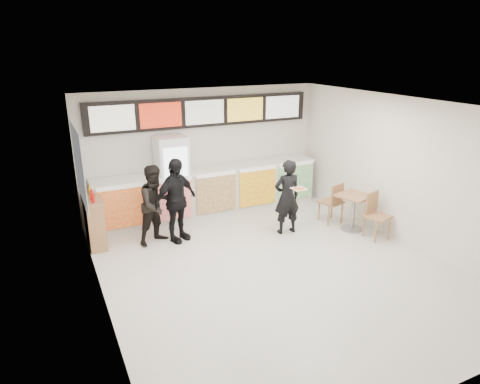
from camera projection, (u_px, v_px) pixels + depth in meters
floor at (273, 268)px, 7.98m from camera, size 7.00×7.00×0.00m
ceiling at (277, 106)px, 7.01m from camera, size 7.00×7.00×0.00m
wall_back at (204, 150)px, 10.48m from camera, size 6.00×0.00×6.00m
wall_left at (97, 220)px, 6.27m from camera, size 0.00×7.00×7.00m
wall_right at (403, 172)px, 8.71m from camera, size 0.00×7.00×7.00m
service_counter at (211, 191)px, 10.44m from camera, size 5.56×0.77×1.14m
menu_board at (204, 112)px, 10.10m from camera, size 5.50×0.14×0.70m
drinks_fridge at (173, 179)px, 9.93m from camera, size 0.70×0.67×2.00m
mirror_panel at (78, 164)px, 8.29m from camera, size 0.01×2.00×1.50m
customer_main at (287, 197)px, 9.25m from camera, size 0.63×0.44×1.66m
customer_left at (156, 205)px, 8.78m from camera, size 0.99×0.89×1.67m
customer_mid at (176, 201)px, 8.83m from camera, size 1.14×0.84×1.79m
pizza_slice at (299, 189)px, 8.76m from camera, size 0.36×0.36×0.02m
cafe_table at (354, 206)px, 9.47m from camera, size 0.92×1.73×0.98m
condiment_ledge at (95, 222)px, 8.75m from camera, size 0.37×0.90×1.21m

